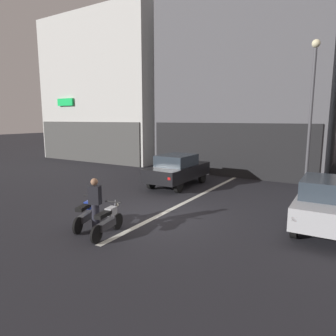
{
  "coord_description": "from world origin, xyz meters",
  "views": [
    {
      "loc": [
        5.7,
        -8.63,
        3.46
      ],
      "look_at": [
        -0.79,
        2.0,
        1.4
      ],
      "focal_mm": 32.08,
      "sensor_mm": 36.0,
      "label": 1
    }
  ],
  "objects_px": {
    "motorcycle_blue_row_leftmost": "(87,213)",
    "motorcycle_silver_row_left_mid": "(108,221)",
    "street_lamp": "(312,103)",
    "person_by_motorcycles": "(95,204)",
    "car_silver_parked_kerbside": "(329,202)",
    "car_black_crossing_near": "(178,169)"
  },
  "relations": [
    {
      "from": "motorcycle_blue_row_leftmost",
      "to": "motorcycle_silver_row_left_mid",
      "type": "height_order",
      "value": "same"
    },
    {
      "from": "street_lamp",
      "to": "person_by_motorcycles",
      "type": "height_order",
      "value": "street_lamp"
    },
    {
      "from": "car_silver_parked_kerbside",
      "to": "street_lamp",
      "type": "bearing_deg",
      "value": 104.56
    },
    {
      "from": "car_black_crossing_near",
      "to": "car_silver_parked_kerbside",
      "type": "distance_m",
      "value": 7.64
    },
    {
      "from": "street_lamp",
      "to": "motorcycle_blue_row_leftmost",
      "type": "relative_size",
      "value": 4.26
    },
    {
      "from": "car_black_crossing_near",
      "to": "motorcycle_blue_row_leftmost",
      "type": "xyz_separation_m",
      "value": [
        0.48,
        -6.73,
        -0.43
      ]
    },
    {
      "from": "car_black_crossing_near",
      "to": "person_by_motorcycles",
      "type": "relative_size",
      "value": 2.46
    },
    {
      "from": "motorcycle_silver_row_left_mid",
      "to": "street_lamp",
      "type": "bearing_deg",
      "value": 63.53
    },
    {
      "from": "person_by_motorcycles",
      "to": "motorcycle_silver_row_left_mid",
      "type": "bearing_deg",
      "value": -9.48
    },
    {
      "from": "car_silver_parked_kerbside",
      "to": "motorcycle_silver_row_left_mid",
      "type": "xyz_separation_m",
      "value": [
        -5.53,
        -4.0,
        -0.43
      ]
    },
    {
      "from": "car_silver_parked_kerbside",
      "to": "street_lamp",
      "type": "xyz_separation_m",
      "value": [
        -1.21,
        4.67,
        3.28
      ]
    },
    {
      "from": "motorcycle_blue_row_leftmost",
      "to": "person_by_motorcycles",
      "type": "distance_m",
      "value": 0.62
    },
    {
      "from": "car_black_crossing_near",
      "to": "car_silver_parked_kerbside",
      "type": "relative_size",
      "value": 1.0
    },
    {
      "from": "car_silver_parked_kerbside",
      "to": "motorcycle_blue_row_leftmost",
      "type": "relative_size",
      "value": 2.57
    },
    {
      "from": "car_black_crossing_near",
      "to": "car_silver_parked_kerbside",
      "type": "xyz_separation_m",
      "value": [
        7.07,
        -2.91,
        0.0
      ]
    },
    {
      "from": "motorcycle_blue_row_leftmost",
      "to": "street_lamp",
      "type": "bearing_deg",
      "value": 57.67
    },
    {
      "from": "car_black_crossing_near",
      "to": "person_by_motorcycles",
      "type": "xyz_separation_m",
      "value": [
        0.95,
        -6.81,
        -0.03
      ]
    },
    {
      "from": "car_black_crossing_near",
      "to": "motorcycle_blue_row_leftmost",
      "type": "height_order",
      "value": "car_black_crossing_near"
    },
    {
      "from": "car_black_crossing_near",
      "to": "motorcycle_silver_row_left_mid",
      "type": "distance_m",
      "value": 7.09
    },
    {
      "from": "street_lamp",
      "to": "motorcycle_blue_row_leftmost",
      "type": "distance_m",
      "value": 10.71
    },
    {
      "from": "street_lamp",
      "to": "car_black_crossing_near",
      "type": "bearing_deg",
      "value": -163.27
    },
    {
      "from": "motorcycle_blue_row_leftmost",
      "to": "motorcycle_silver_row_left_mid",
      "type": "distance_m",
      "value": 1.07
    }
  ]
}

